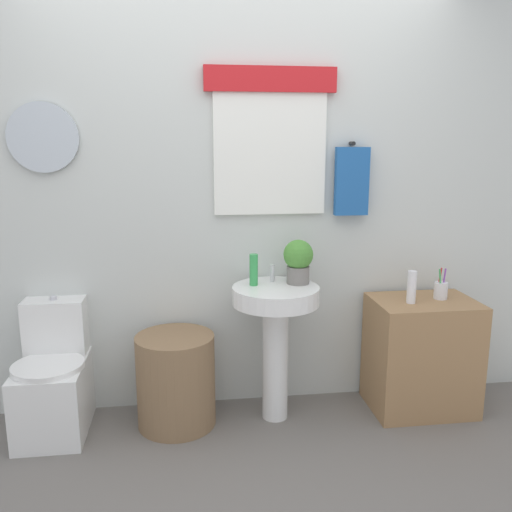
{
  "coord_description": "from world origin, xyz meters",
  "views": [
    {
      "loc": [
        -0.3,
        -2.03,
        1.6
      ],
      "look_at": [
        0.08,
        0.8,
        0.99
      ],
      "focal_mm": 37.47,
      "sensor_mm": 36.0,
      "label": 1
    }
  ],
  "objects": [
    {
      "name": "potted_plant",
      "position": [
        0.34,
        0.91,
        0.94
      ],
      "size": [
        0.17,
        0.17,
        0.26
      ],
      "color": "slate",
      "rests_on": "pedestal_sink"
    },
    {
      "name": "back_wall",
      "position": [
        0.0,
        1.15,
        1.31
      ],
      "size": [
        4.4,
        0.18,
        2.6
      ],
      "color": "silver",
      "rests_on": "ground_plane"
    },
    {
      "name": "wooden_cabinet",
      "position": [
        1.1,
        0.85,
        0.34
      ],
      "size": [
        0.6,
        0.44,
        0.69
      ],
      "primitive_type": "cube",
      "color": "#9E754C",
      "rests_on": "ground_plane"
    },
    {
      "name": "toilet",
      "position": [
        -1.06,
        0.88,
        0.29
      ],
      "size": [
        0.38,
        0.51,
        0.75
      ],
      "color": "white",
      "rests_on": "ground_plane"
    },
    {
      "name": "faucet",
      "position": [
        0.2,
        0.97,
        0.85
      ],
      "size": [
        0.03,
        0.03,
        0.1
      ],
      "primitive_type": "cylinder",
      "color": "silver",
      "rests_on": "pedestal_sink"
    },
    {
      "name": "soap_bottle",
      "position": [
        0.08,
        0.9,
        0.89
      ],
      "size": [
        0.05,
        0.05,
        0.18
      ],
      "primitive_type": "cylinder",
      "color": "green",
      "rests_on": "pedestal_sink"
    },
    {
      "name": "toothbrush_cup",
      "position": [
        1.2,
        0.87,
        0.74
      ],
      "size": [
        0.08,
        0.08,
        0.19
      ],
      "color": "silver",
      "rests_on": "wooden_cabinet"
    },
    {
      "name": "lotion_bottle",
      "position": [
        0.99,
        0.81,
        0.78
      ],
      "size": [
        0.05,
        0.05,
        0.19
      ],
      "primitive_type": "cylinder",
      "color": "white",
      "rests_on": "wooden_cabinet"
    },
    {
      "name": "laundry_hamper",
      "position": [
        -0.38,
        0.85,
        0.27
      ],
      "size": [
        0.45,
        0.45,
        0.54
      ],
      "primitive_type": "cylinder",
      "color": "#846647",
      "rests_on": "ground_plane"
    },
    {
      "name": "pedestal_sink",
      "position": [
        0.2,
        0.85,
        0.6
      ],
      "size": [
        0.5,
        0.5,
        0.8
      ],
      "color": "white",
      "rests_on": "ground_plane"
    }
  ]
}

